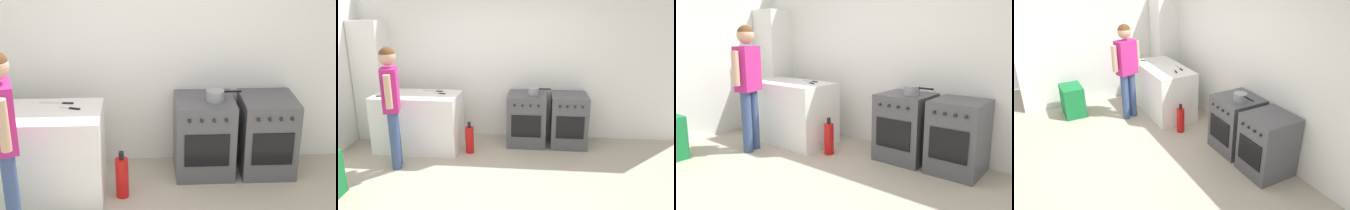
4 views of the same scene
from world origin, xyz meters
TOP-DOWN VIEW (x-y plane):
  - ground_plane at (0.00, 0.00)m, footprint 8.00×8.00m
  - back_wall at (0.00, 1.95)m, footprint 6.00×0.10m
  - counter_unit at (-1.35, 1.20)m, footprint 1.30×0.70m
  - oven_left at (0.35, 1.58)m, footprint 0.62×0.62m
  - oven_right at (1.03, 1.58)m, footprint 0.57×0.62m
  - pot at (0.45, 1.53)m, footprint 0.37×0.19m
  - knife_bread at (-1.15, 1.41)m, footprint 0.35×0.07m
  - knife_paring at (-0.99, 1.26)m, footprint 0.21×0.08m
  - knife_carving at (-1.77, 1.06)m, footprint 0.31×0.18m
  - person at (-1.46, 0.55)m, footprint 0.30×0.55m
  - fire_extinguisher at (-0.52, 1.10)m, footprint 0.13×0.13m
  - larder_cabinet at (-2.30, 1.68)m, footprint 0.48×0.44m

SIDE VIEW (x-z plane):
  - ground_plane at x=0.00m, z-range 0.00..0.00m
  - fire_extinguisher at x=-0.52m, z-range -0.03..0.47m
  - oven_right at x=1.03m, z-range 0.00..0.85m
  - oven_left at x=0.35m, z-range 0.00..0.85m
  - counter_unit at x=-1.35m, z-range 0.00..0.90m
  - knife_bread at x=-1.15m, z-range 0.90..0.91m
  - knife_carving at x=-1.77m, z-range 0.90..0.91m
  - knife_paring at x=-0.99m, z-range 0.90..0.91m
  - pot at x=0.45m, z-range 0.85..0.97m
  - larder_cabinet at x=-2.30m, z-range 0.00..2.00m
  - person at x=-1.46m, z-range 0.18..1.87m
  - back_wall at x=0.00m, z-range 0.00..2.60m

